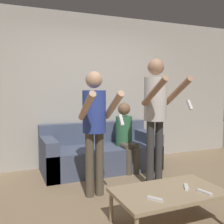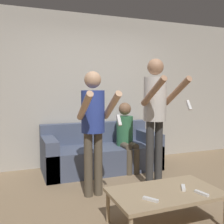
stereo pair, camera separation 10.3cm
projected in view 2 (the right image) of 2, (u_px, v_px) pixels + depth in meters
The scene contains 10 objects.
ground_plane at pixel (136, 201), 3.21m from camera, with size 14.00×14.00×0.00m, color #937A5B.
wall_back at pixel (92, 90), 4.79m from camera, with size 6.40×0.06×2.70m.
couch at pixel (101, 154), 4.48m from camera, with size 1.95×0.84×0.77m.
person_standing_left at pixel (93, 120), 3.29m from camera, with size 0.41×0.65×1.60m.
person_standing_right at pixel (156, 108), 3.59m from camera, with size 0.43×0.71×1.78m.
person_seated at pixel (126, 134), 4.41m from camera, with size 0.28×0.51×1.14m.
coffee_table at pixel (165, 194), 2.61m from camera, with size 1.10×0.64×0.36m.
remote_near at pixel (202, 193), 2.53m from camera, with size 0.07×0.15×0.02m.
remote_mid at pixel (151, 199), 2.39m from camera, with size 0.11×0.14×0.02m.
remote_far at pixel (183, 188), 2.67m from camera, with size 0.11×0.15×0.02m.
Camera 2 is at (-1.38, -2.78, 1.38)m, focal length 42.00 mm.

